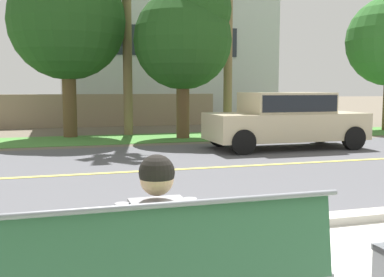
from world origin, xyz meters
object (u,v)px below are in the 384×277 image
(shade_tree_far_left, at_px, (71,13))
(shade_tree_left, at_px, (186,33))
(seated_person_grey, at_px, (154,241))
(car_beige_near, at_px, (285,118))

(shade_tree_far_left, height_order, shade_tree_left, shade_tree_far_left)
(seated_person_grey, relative_size, shade_tree_far_left, 0.20)
(shade_tree_far_left, relative_size, shade_tree_left, 1.20)
(seated_person_grey, distance_m, shade_tree_far_left, 13.55)
(seated_person_grey, bearing_deg, shade_tree_far_left, 90.00)
(shade_tree_left, bearing_deg, seated_person_grey, -106.84)
(car_beige_near, bearing_deg, seated_person_grey, -122.71)
(seated_person_grey, distance_m, car_beige_near, 10.11)
(seated_person_grey, distance_m, shade_tree_left, 12.58)
(car_beige_near, bearing_deg, shade_tree_far_left, 139.86)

